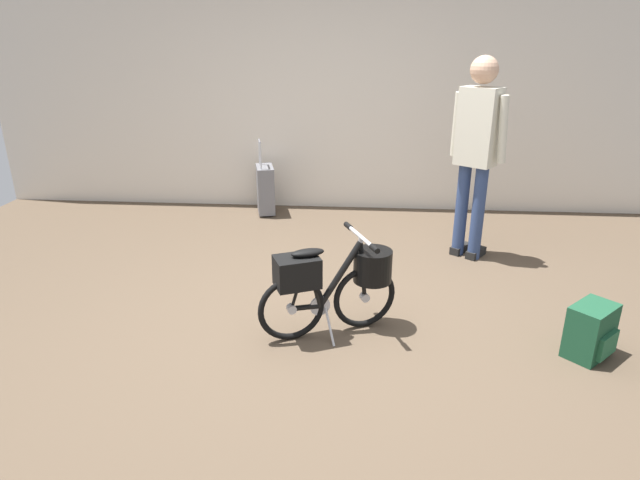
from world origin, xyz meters
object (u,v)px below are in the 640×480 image
(rolling_suitcase, at_px, (265,189))
(visitor_near_wall, at_px, (477,146))
(folding_bike_foreground, at_px, (336,281))
(backpack_on_floor, at_px, (591,331))

(rolling_suitcase, bearing_deg, visitor_near_wall, -28.48)
(folding_bike_foreground, bearing_deg, rolling_suitcase, 109.83)
(rolling_suitcase, bearing_deg, backpack_on_floor, -47.00)
(rolling_suitcase, distance_m, backpack_on_floor, 3.71)
(folding_bike_foreground, bearing_deg, visitor_near_wall, 52.01)
(visitor_near_wall, relative_size, rolling_suitcase, 2.11)
(rolling_suitcase, height_order, backpack_on_floor, rolling_suitcase)
(folding_bike_foreground, xyz_separation_m, rolling_suitcase, (-0.92, 2.55, -0.10))
(folding_bike_foreground, distance_m, backpack_on_floor, 1.63)
(folding_bike_foreground, distance_m, visitor_near_wall, 1.94)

